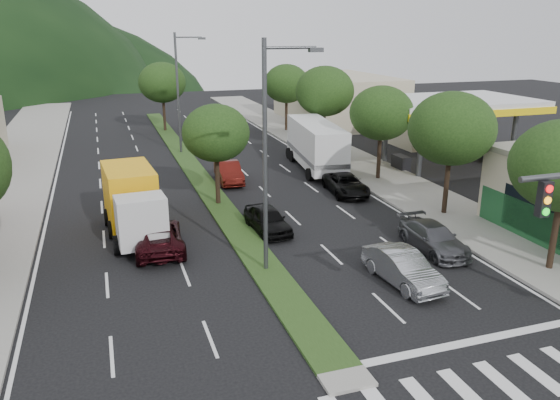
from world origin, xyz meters
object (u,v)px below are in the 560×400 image
object	(u,v)px
tree_r_d	(325,91)
tree_r_e	(286,84)
tree_med_far	(162,83)
car_queue_d	(346,184)
car_queue_c	(229,172)
tree_r_b	(452,129)
tree_med_near	(216,133)
sedan_silver	(403,268)
car_queue_b	(433,238)
tree_r_c	(381,113)
car_queue_a	(268,220)
box_truck	(133,204)
streetlight_mid	(180,88)
suv_maroon	(158,237)
streetlight_near	(270,148)
motorhome	(316,145)

from	to	relation	value
tree_r_d	tree_r_e	distance (m)	10.00
tree_r_e	tree_med_far	size ratio (longest dim) A/B	0.97
tree_med_far	car_queue_d	bearing A→B (deg)	-72.37
tree_med_far	car_queue_c	world-z (taller)	tree_med_far
tree_r_b	tree_r_e	bearing A→B (deg)	90.00
tree_med_near	sedan_silver	distance (m)	14.48
tree_r_d	car_queue_b	bearing A→B (deg)	-99.24
tree_r_c	tree_med_far	size ratio (longest dim) A/B	0.93
car_queue_c	car_queue_d	distance (m)	8.35
tree_med_far	sedan_silver	distance (m)	39.59
tree_r_d	car_queue_a	distance (m)	20.80
tree_r_e	car_queue_c	distance (m)	20.49
box_truck	tree_med_near	bearing A→B (deg)	-151.38
car_queue_d	streetlight_mid	bearing A→B (deg)	123.98
tree_r_e	streetlight_mid	distance (m)	13.73
tree_r_c	car_queue_b	distance (m)	13.54
tree_r_b	car_queue_a	distance (m)	11.38
tree_r_c	streetlight_mid	world-z (taller)	streetlight_mid
tree_med_near	tree_med_far	bearing A→B (deg)	90.00
suv_maroon	car_queue_b	size ratio (longest dim) A/B	1.09
tree_r_d	car_queue_a	size ratio (longest dim) A/B	1.80
streetlight_mid	sedan_silver	xyz separation A→B (m)	(4.91, -28.02, -4.87)
streetlight_near	sedan_silver	size ratio (longest dim) A/B	2.33
tree_med_far	streetlight_mid	bearing A→B (deg)	-88.93
streetlight_mid	box_truck	size ratio (longest dim) A/B	1.42
car_queue_a	box_truck	xyz separation A→B (m)	(-6.72, 2.04, 0.92)
suv_maroon	box_truck	bearing A→B (deg)	-67.99
streetlight_near	sedan_silver	bearing A→B (deg)	-31.64
suv_maroon	car_queue_b	distance (m)	13.34
tree_r_d	tree_r_e	size ratio (longest dim) A/B	1.07
tree_r_d	car_queue_b	xyz separation A→B (m)	(-3.64, -22.39, -4.52)
tree_r_d	sedan_silver	bearing A→B (deg)	-105.39
tree_r_e	sedan_silver	size ratio (longest dim) A/B	1.56
tree_r_b	tree_r_e	xyz separation A→B (m)	(0.00, 28.00, -0.14)
streetlight_mid	motorhome	bearing A→B (deg)	-44.26
tree_med_near	suv_maroon	size ratio (longest dim) A/B	1.21
tree_med_near	box_truck	world-z (taller)	tree_med_near
tree_r_b	car_queue_c	size ratio (longest dim) A/B	1.59
sedan_silver	car_queue_b	size ratio (longest dim) A/B	0.95
tree_r_b	suv_maroon	bearing A→B (deg)	-179.69
tree_r_d	tree_med_near	distance (m)	16.99
tree_r_c	motorhome	xyz separation A→B (m)	(-3.00, 4.43, -2.88)
tree_med_far	car_queue_a	distance (m)	31.72
tree_r_b	car_queue_c	bearing A→B (deg)	133.59
tree_med_far	motorhome	xyz separation A→B (m)	(9.00, -19.57, -3.14)
tree_r_c	sedan_silver	size ratio (longest dim) A/B	1.51
suv_maroon	car_queue_a	bearing A→B (deg)	-170.22
car_queue_a	motorhome	distance (m)	14.05
tree_med_far	motorhome	distance (m)	21.77
car_queue_d	car_queue_a	bearing A→B (deg)	-138.04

